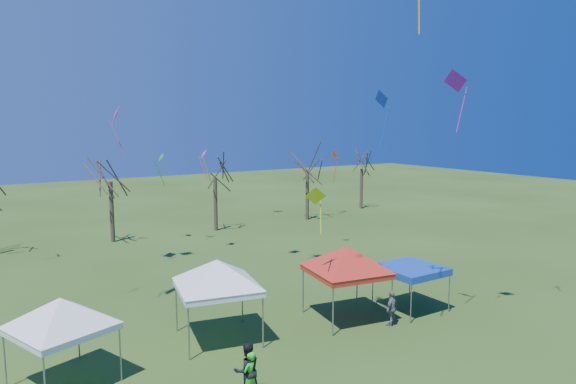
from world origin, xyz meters
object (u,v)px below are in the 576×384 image
at_px(person_dark, 247,370).
at_px(tent_blue, 411,270).
at_px(tree_2, 109,160).
at_px(tree_3, 215,158).
at_px(person_green, 250,376).
at_px(tent_red, 347,251).
at_px(tent_white_west, 60,304).
at_px(person_grey, 392,308).
at_px(tree_4, 307,155).
at_px(tent_white_mid, 217,265).
at_px(tree_5, 362,154).

bearing_deg(person_dark, tent_blue, -155.21).
distance_m(tree_2, tent_blue, 24.38).
relative_size(tree_3, person_green, 4.81).
bearing_deg(tent_red, tree_3, 81.51).
bearing_deg(tree_3, tent_white_west, -126.17).
bearing_deg(tent_blue, person_grey, -155.50).
bearing_deg(tent_red, tree_2, 103.54).
xyz_separation_m(tree_3, person_green, (-10.24, -25.14, -5.26)).
height_order(tree_2, tree_4, tree_2).
xyz_separation_m(person_green, person_dark, (-0.02, 0.18, 0.11)).
bearing_deg(person_grey, tent_white_mid, -43.11).
relative_size(tent_blue, person_grey, 1.72).
bearing_deg(person_grey, tent_red, -76.73).
bearing_deg(tree_2, person_green, -94.14).
distance_m(tree_3, tent_white_mid, 22.39).
distance_m(tree_2, tent_white_west, 22.47).
relative_size(tent_white_mid, tent_blue, 1.61).
relative_size(tent_white_west, person_green, 2.33).
bearing_deg(tree_4, tent_blue, -112.50).
xyz_separation_m(person_green, person_grey, (8.27, 2.07, -0.03)).
xyz_separation_m(tree_5, tent_white_west, (-32.90, -22.83, -2.83)).
bearing_deg(tent_blue, person_dark, -164.61).
bearing_deg(tree_5, tent_white_mid, -140.31).
distance_m(tree_3, person_dark, 27.46).
xyz_separation_m(tree_5, tent_red, (-20.87, -23.35, -2.52)).
relative_size(tree_3, tent_blue, 2.89).
bearing_deg(tree_3, person_grey, -94.89).
bearing_deg(tent_red, person_green, -151.66).
relative_size(tent_white_west, person_grey, 2.40).
height_order(tent_white_west, person_dark, tent_white_west).
xyz_separation_m(tree_4, tree_5, (8.37, 2.06, -0.33)).
bearing_deg(tree_3, tree_2, 177.73).
bearing_deg(tent_red, person_grey, -55.13).
relative_size(tree_5, person_dark, 3.99).
distance_m(person_green, person_grey, 8.53).
bearing_deg(tree_2, tent_blue, -69.01).
distance_m(tree_2, person_dark, 25.91).
relative_size(tree_5, person_green, 4.54).
bearing_deg(person_green, tent_red, -176.37).
bearing_deg(tree_2, tree_4, -1.22).
height_order(tree_3, person_green, tree_3).
relative_size(tree_5, tent_white_mid, 1.69).
bearing_deg(tent_blue, tree_4, 67.50).
height_order(tent_red, tent_blue, tent_red).
relative_size(tree_2, tent_blue, 2.99).
bearing_deg(tree_4, tent_red, -120.43).
bearing_deg(person_dark, tree_2, -84.81).
xyz_separation_m(tree_3, tree_5, (17.69, 2.02, -0.35)).
relative_size(tree_3, tent_white_mid, 1.79).
height_order(tent_blue, person_green, tent_blue).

